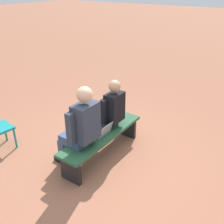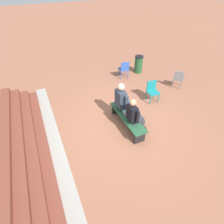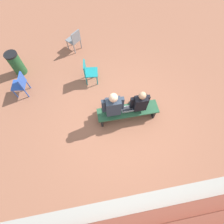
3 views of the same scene
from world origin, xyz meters
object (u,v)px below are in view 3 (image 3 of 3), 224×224
at_px(person_adult, 112,105).
at_px(laptop, 127,110).
at_px(litter_bin, 16,63).
at_px(plastic_chair_mid_courtyard, 74,39).
at_px(person_student, 139,102).
at_px(plastic_chair_near_bench_right, 20,84).
at_px(plastic_chair_far_right, 89,71).
at_px(bench, 128,112).

xyz_separation_m(person_adult, laptop, (-0.42, 0.09, -0.26)).
bearing_deg(litter_bin, laptop, 143.15).
relative_size(laptop, plastic_chair_mid_courtyard, 0.38).
relative_size(person_adult, plastic_chair_mid_courtyard, 1.72).
height_order(laptop, plastic_chair_mid_courtyard, plastic_chair_mid_courtyard).
distance_m(person_student, plastic_chair_mid_courtyard, 3.58).
xyz_separation_m(person_adult, plastic_chair_mid_courtyard, (0.84, -3.19, -0.28)).
xyz_separation_m(plastic_chair_near_bench_right, plastic_chair_far_right, (-2.18, -0.12, 0.00)).
bearing_deg(plastic_chair_near_bench_right, litter_bin, -77.25).
xyz_separation_m(bench, laptop, (0.02, 0.01, 0.15)).
relative_size(person_student, litter_bin, 1.53).
distance_m(laptop, litter_bin, 4.16).
relative_size(plastic_chair_mid_courtyard, plastic_chair_far_right, 1.00).
relative_size(person_adult, plastic_chair_near_bench_right, 1.72).
xyz_separation_m(bench, plastic_chair_mid_courtyard, (1.29, -3.27, 0.13)).
bearing_deg(plastic_chair_mid_courtyard, bench, 111.53).
height_order(person_student, plastic_chair_far_right, person_student).
xyz_separation_m(plastic_chair_near_bench_right, plastic_chair_mid_courtyard, (-1.85, -1.74, 0.00)).
distance_m(bench, person_adult, 0.61).
bearing_deg(bench, person_adult, -9.29).
height_order(person_student, plastic_chair_near_bench_right, person_student).
distance_m(person_student, plastic_chair_near_bench_right, 3.75).
distance_m(person_student, plastic_chair_far_right, 2.03).
bearing_deg(plastic_chair_far_right, person_adult, 107.76).
distance_m(bench, plastic_chair_mid_courtyard, 3.51).
bearing_deg(litter_bin, bench, 143.46).
relative_size(bench, plastic_chair_far_right, 2.14).
height_order(person_adult, plastic_chair_far_right, person_adult).
xyz_separation_m(person_student, plastic_chair_near_bench_right, (3.44, -1.46, -0.22)).
relative_size(plastic_chair_far_right, litter_bin, 0.98).
bearing_deg(bench, plastic_chair_far_right, -59.99).
bearing_deg(bench, person_student, -167.95).
bearing_deg(bench, plastic_chair_near_bench_right, -26.02).
height_order(person_student, litter_bin, person_student).
height_order(plastic_chair_mid_courtyard, litter_bin, litter_bin).
bearing_deg(laptop, bench, -151.21).
relative_size(person_student, plastic_chair_mid_courtyard, 1.56).
xyz_separation_m(plastic_chair_far_right, litter_bin, (2.40, -0.84, -0.05)).
distance_m(person_adult, litter_bin, 3.79).
distance_m(plastic_chair_mid_courtyard, plastic_chair_far_right, 1.65).
distance_m(person_student, laptop, 0.39).
height_order(laptop, plastic_chair_far_right, plastic_chair_far_right).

